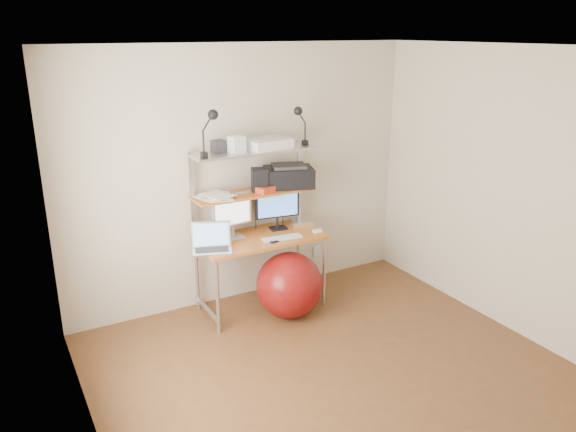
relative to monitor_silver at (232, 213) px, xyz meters
name	(u,v)px	position (x,y,z in m)	size (l,w,h in m)	color
room	(350,232)	(0.24, -1.55, 0.27)	(3.60, 3.60, 3.60)	brown
computer_desk	(257,213)	(0.24, -0.05, -0.03)	(1.20, 0.60, 1.57)	#BB6224
wall_outlet	(317,251)	(1.09, 0.24, -0.68)	(0.08, 0.01, 0.12)	silver
monitor_silver	(232,213)	(0.00, 0.00, 0.00)	(0.41, 0.17, 0.46)	#A7A8AC
monitor_black	(277,207)	(0.49, 0.02, -0.02)	(0.45, 0.15, 0.45)	black
laptop	(212,244)	(-0.29, -0.19, -0.19)	(0.42, 0.38, 0.31)	silver
keyboard	(282,238)	(0.39, -0.25, -0.24)	(0.38, 0.11, 0.01)	silver
mouse	(317,231)	(0.78, -0.26, -0.23)	(0.08, 0.05, 0.02)	silver
mac_mini	(302,222)	(0.77, 0.02, -0.22)	(0.22, 0.22, 0.04)	silver
phone	(271,240)	(0.27, -0.25, -0.24)	(0.08, 0.14, 0.01)	black
printer	(289,176)	(0.62, 0.02, 0.27)	(0.54, 0.45, 0.22)	black
nas_cube	(260,180)	(0.30, 0.02, 0.28)	(0.15, 0.15, 0.22)	black
red_box	(266,189)	(0.33, -0.04, 0.19)	(0.19, 0.13, 0.05)	red
scanner	(269,143)	(0.39, 0.01, 0.62)	(0.43, 0.31, 0.11)	silver
box_white	(237,145)	(0.06, -0.02, 0.64)	(0.13, 0.11, 0.15)	silver
box_grey	(218,146)	(-0.08, 0.08, 0.62)	(0.11, 0.11, 0.11)	#2D2D2F
clip_lamp_left	(211,123)	(-0.20, -0.09, 0.87)	(0.16, 0.09, 0.41)	black
clip_lamp_right	(300,117)	(0.71, -0.02, 0.84)	(0.15, 0.08, 0.37)	black
exercise_ball	(289,285)	(0.39, -0.39, -0.67)	(0.63, 0.63, 0.63)	maroon
paper_stack	(217,196)	(-0.14, 0.01, 0.18)	(0.36, 0.42, 0.03)	white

